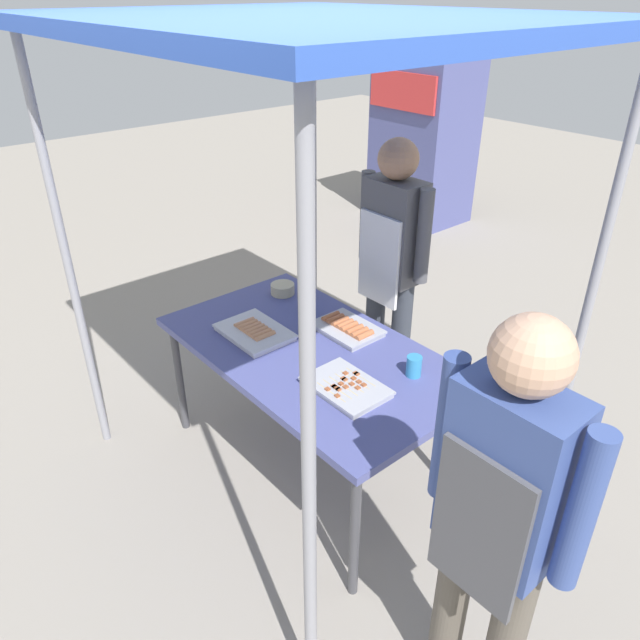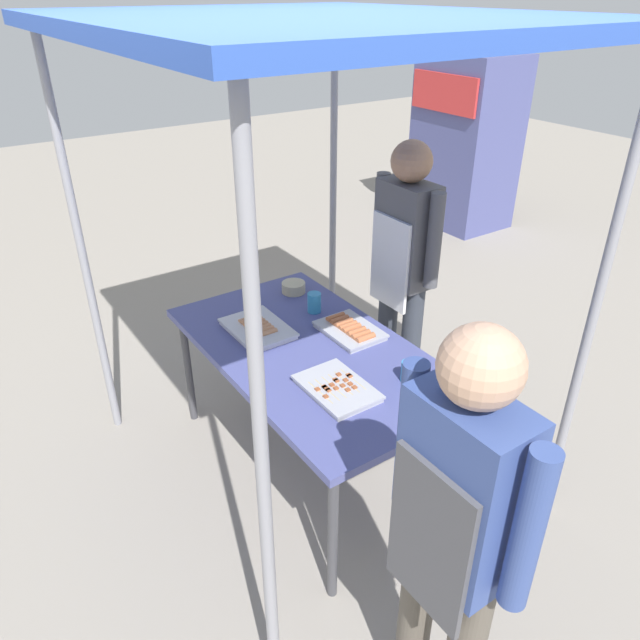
{
  "view_description": "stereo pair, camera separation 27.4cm",
  "coord_description": "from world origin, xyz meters",
  "px_view_note": "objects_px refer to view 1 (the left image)",
  "views": [
    {
      "loc": [
        1.96,
        -1.61,
        2.35
      ],
      "look_at": [
        0.0,
        0.05,
        0.9
      ],
      "focal_mm": 33.61,
      "sensor_mm": 36.0,
      "label": 1
    },
    {
      "loc": [
        2.13,
        -1.4,
        2.35
      ],
      "look_at": [
        0.0,
        0.05,
        0.9
      ],
      "focal_mm": 33.61,
      "sensor_mm": 36.0,
      "label": 2
    }
  ],
  "objects_px": {
    "stall_table": "(312,358)",
    "drink_cup_near_edge": "(414,366)",
    "drink_cup_by_wok": "(307,303)",
    "neighbor_stall_right": "(423,139)",
    "tray_pork_links": "(347,328)",
    "vendor_woman": "(392,255)",
    "customer_nearby": "(499,512)",
    "condiment_bowl": "(283,289)",
    "tray_meat_skewers": "(346,387)",
    "tray_grilled_sausages": "(255,332)"
  },
  "relations": [
    {
      "from": "tray_meat_skewers",
      "to": "drink_cup_near_edge",
      "type": "distance_m",
      "value": 0.34
    },
    {
      "from": "vendor_woman",
      "to": "neighbor_stall_right",
      "type": "distance_m",
      "value": 3.47
    },
    {
      "from": "drink_cup_near_edge",
      "to": "condiment_bowl",
      "type": "bearing_deg",
      "value": 177.5
    },
    {
      "from": "stall_table",
      "to": "tray_meat_skewers",
      "type": "bearing_deg",
      "value": -16.16
    },
    {
      "from": "stall_table",
      "to": "customer_nearby",
      "type": "height_order",
      "value": "customer_nearby"
    },
    {
      "from": "tray_grilled_sausages",
      "to": "drink_cup_by_wok",
      "type": "bearing_deg",
      "value": 92.53
    },
    {
      "from": "stall_table",
      "to": "condiment_bowl",
      "type": "relative_size",
      "value": 11.45
    },
    {
      "from": "tray_meat_skewers",
      "to": "vendor_woman",
      "type": "bearing_deg",
      "value": 123.12
    },
    {
      "from": "condiment_bowl",
      "to": "neighbor_stall_right",
      "type": "bearing_deg",
      "value": 118.39
    },
    {
      "from": "customer_nearby",
      "to": "neighbor_stall_right",
      "type": "bearing_deg",
      "value": 133.4
    },
    {
      "from": "tray_meat_skewers",
      "to": "tray_pork_links",
      "type": "xyz_separation_m",
      "value": [
        -0.38,
        0.35,
        0.0
      ]
    },
    {
      "from": "drink_cup_by_wok",
      "to": "neighbor_stall_right",
      "type": "height_order",
      "value": "neighbor_stall_right"
    },
    {
      "from": "stall_table",
      "to": "neighbor_stall_right",
      "type": "distance_m",
      "value": 4.22
    },
    {
      "from": "tray_pork_links",
      "to": "vendor_woman",
      "type": "xyz_separation_m",
      "value": [
        -0.2,
        0.52,
        0.21
      ]
    },
    {
      "from": "stall_table",
      "to": "tray_pork_links",
      "type": "xyz_separation_m",
      "value": [
        -0.01,
        0.25,
        0.07
      ]
    },
    {
      "from": "tray_grilled_sausages",
      "to": "neighbor_stall_right",
      "type": "distance_m",
      "value": 4.18
    },
    {
      "from": "tray_pork_links",
      "to": "condiment_bowl",
      "type": "bearing_deg",
      "value": 178.76
    },
    {
      "from": "drink_cup_near_edge",
      "to": "vendor_woman",
      "type": "height_order",
      "value": "vendor_woman"
    },
    {
      "from": "stall_table",
      "to": "drink_cup_by_wok",
      "type": "xyz_separation_m",
      "value": [
        -0.32,
        0.23,
        0.11
      ]
    },
    {
      "from": "tray_pork_links",
      "to": "customer_nearby",
      "type": "height_order",
      "value": "customer_nearby"
    },
    {
      "from": "vendor_woman",
      "to": "neighbor_stall_right",
      "type": "xyz_separation_m",
      "value": [
        -2.13,
        2.73,
        -0.1
      ]
    },
    {
      "from": "tray_grilled_sausages",
      "to": "stall_table",
      "type": "bearing_deg",
      "value": 24.98
    },
    {
      "from": "drink_cup_by_wok",
      "to": "neighbor_stall_right",
      "type": "distance_m",
      "value": 3.85
    },
    {
      "from": "tray_pork_links",
      "to": "vendor_woman",
      "type": "bearing_deg",
      "value": 110.43
    },
    {
      "from": "stall_table",
      "to": "customer_nearby",
      "type": "bearing_deg",
      "value": -15.99
    },
    {
      "from": "stall_table",
      "to": "condiment_bowl",
      "type": "height_order",
      "value": "condiment_bowl"
    },
    {
      "from": "tray_grilled_sausages",
      "to": "drink_cup_near_edge",
      "type": "height_order",
      "value": "drink_cup_near_edge"
    },
    {
      "from": "tray_grilled_sausages",
      "to": "customer_nearby",
      "type": "height_order",
      "value": "customer_nearby"
    },
    {
      "from": "vendor_woman",
      "to": "customer_nearby",
      "type": "xyz_separation_m",
      "value": [
        1.54,
        -1.16,
        -0.0
      ]
    },
    {
      "from": "tray_meat_skewers",
      "to": "neighbor_stall_right",
      "type": "xyz_separation_m",
      "value": [
        -2.71,
        3.61,
        0.11
      ]
    },
    {
      "from": "stall_table",
      "to": "drink_cup_near_edge",
      "type": "height_order",
      "value": "drink_cup_near_edge"
    },
    {
      "from": "drink_cup_near_edge",
      "to": "vendor_woman",
      "type": "bearing_deg",
      "value": 140.97
    },
    {
      "from": "tray_pork_links",
      "to": "drink_cup_by_wok",
      "type": "relative_size",
      "value": 3.05
    },
    {
      "from": "tray_meat_skewers",
      "to": "customer_nearby",
      "type": "bearing_deg",
      "value": -15.93
    },
    {
      "from": "tray_pork_links",
      "to": "customer_nearby",
      "type": "bearing_deg",
      "value": -25.07
    },
    {
      "from": "drink_cup_by_wok",
      "to": "customer_nearby",
      "type": "height_order",
      "value": "customer_nearby"
    },
    {
      "from": "condiment_bowl",
      "to": "stall_table",
      "type": "bearing_deg",
      "value": -23.91
    },
    {
      "from": "tray_grilled_sausages",
      "to": "vendor_woman",
      "type": "bearing_deg",
      "value": 84.21
    },
    {
      "from": "tray_grilled_sausages",
      "to": "condiment_bowl",
      "type": "height_order",
      "value": "condiment_bowl"
    },
    {
      "from": "drink_cup_by_wok",
      "to": "stall_table",
      "type": "bearing_deg",
      "value": -35.6
    },
    {
      "from": "vendor_woman",
      "to": "customer_nearby",
      "type": "relative_size",
      "value": 1.0
    },
    {
      "from": "condiment_bowl",
      "to": "drink_cup_near_edge",
      "type": "height_order",
      "value": "drink_cup_near_edge"
    },
    {
      "from": "tray_grilled_sausages",
      "to": "drink_cup_by_wok",
      "type": "distance_m",
      "value": 0.37
    },
    {
      "from": "drink_cup_by_wok",
      "to": "customer_nearby",
      "type": "bearing_deg",
      "value": -20.26
    },
    {
      "from": "customer_nearby",
      "to": "neighbor_stall_right",
      "type": "xyz_separation_m",
      "value": [
        -3.68,
        3.89,
        -0.09
      ]
    },
    {
      "from": "tray_grilled_sausages",
      "to": "drink_cup_near_edge",
      "type": "bearing_deg",
      "value": 24.4
    },
    {
      "from": "tray_grilled_sausages",
      "to": "tray_pork_links",
      "type": "xyz_separation_m",
      "value": [
        0.29,
        0.39,
        0.0
      ]
    },
    {
      "from": "tray_grilled_sausages",
      "to": "neighbor_stall_right",
      "type": "relative_size",
      "value": 0.22
    },
    {
      "from": "tray_meat_skewers",
      "to": "stall_table",
      "type": "bearing_deg",
      "value": 163.84
    },
    {
      "from": "condiment_bowl",
      "to": "drink_cup_by_wok",
      "type": "distance_m",
      "value": 0.27
    }
  ]
}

